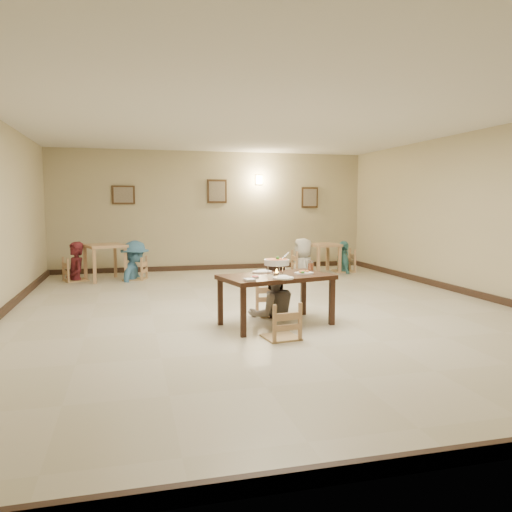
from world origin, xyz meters
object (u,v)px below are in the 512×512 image
object	(u,v)px
bg_chair_rr	(344,250)
bg_table_right	(323,249)
chair_near	(281,304)
bg_chair_ll	(75,259)
bg_chair_lr	(135,258)
main_diner	(273,264)
curry_warmer	(277,262)
bg_table_left	(105,251)
bg_diner_a	(75,242)
bg_diner_d	(344,241)
chair_far	(272,284)
main_table	(276,281)
bg_chair_rl	(303,252)
drink_glass	(311,266)
bg_diner_b	(134,241)
bg_diner_c	(303,238)

from	to	relation	value
bg_chair_rr	bg_table_right	bearing A→B (deg)	-86.37
chair_near	bg_chair_ll	bearing A→B (deg)	-69.37
bg_chair_lr	main_diner	bearing A→B (deg)	43.03
curry_warmer	bg_table_right	distance (m)	5.62
chair_near	bg_table_left	distance (m)	6.02
bg_table_left	bg_chair_lr	xyz separation A→B (m)	(0.63, -0.06, -0.18)
bg_chair_ll	bg_diner_a	world-z (taller)	bg_diner_a
bg_chair_rr	bg_diner_d	world-z (taller)	bg_diner_d
bg_chair_rr	bg_diner_d	distance (m)	0.24
bg_chair_rr	chair_far	bearing A→B (deg)	-28.55
main_table	bg_table_left	size ratio (longest dim) A/B	1.62
main_table	bg_table_right	size ratio (longest dim) A/B	2.10
bg_diner_a	bg_diner_d	distance (m)	6.32
main_diner	bg_chair_ll	xyz separation A→B (m)	(-3.24, 4.35, -0.30)
chair_far	bg_chair_rl	xyz separation A→B (m)	(2.01, 4.22, 0.04)
bg_chair_ll	bg_chair_rr	world-z (taller)	bg_chair_rr
curry_warmer	bg_chair_rr	distance (m)	5.86
main_diner	curry_warmer	xyz separation A→B (m)	(-0.13, -0.62, 0.10)
bg_table_left	bg_table_right	size ratio (longest dim) A/B	1.30
drink_glass	bg_diner_b	xyz separation A→B (m)	(-2.46, 4.53, 0.10)
main_table	bg_diner_a	distance (m)	5.83
main_table	chair_far	xyz separation A→B (m)	(0.13, 0.65, -0.15)
main_diner	bg_diner_c	distance (m)	4.76
chair_far	bg_chair_rr	xyz separation A→B (m)	(3.06, 4.19, 0.06)
main_table	bg_table_right	distance (m)	5.56
main_diner	bg_chair_rr	xyz separation A→B (m)	(3.07, 4.28, -0.26)
bg_diner_c	bg_chair_ll	bearing A→B (deg)	-81.80
main_diner	bg_chair_rl	world-z (taller)	main_diner
main_diner	curry_warmer	distance (m)	0.64
bg_chair_lr	bg_diner_a	size ratio (longest dim) A/B	0.56
main_diner	bg_chair_rl	size ratio (longest dim) A/B	1.53
bg_table_left	main_table	bearing A→B (deg)	-62.79
bg_chair_rl	bg_diner_c	world-z (taller)	bg_diner_c
main_diner	bg_diner_b	world-z (taller)	bg_diner_b
drink_glass	chair_near	bearing A→B (deg)	-128.19
bg_table_left	bg_diner_c	distance (m)	4.63
bg_chair_lr	bg_chair_ll	bearing A→B (deg)	-78.39
main_table	drink_glass	bearing A→B (deg)	9.27
bg_chair_lr	main_table	bearing A→B (deg)	39.12
chair_far	bg_diner_d	world-z (taller)	bg_diner_d
chair_near	bg_chair_rr	bearing A→B (deg)	-128.41
main_diner	drink_glass	bearing A→B (deg)	144.97
chair_far	bg_chair_ll	distance (m)	5.36
curry_warmer	bg_chair_rl	world-z (taller)	bg_chair_rl
chair_near	bg_diner_c	size ratio (longest dim) A/B	0.52
curry_warmer	bg_chair_rr	size ratio (longest dim) A/B	0.36
main_table	drink_glass	distance (m)	0.67
bg_chair_ll	bg_chair_lr	bearing A→B (deg)	-117.56
bg_chair_rl	bg_diner_a	world-z (taller)	bg_diner_a
chair_near	main_diner	xyz separation A→B (m)	(0.26, 1.26, 0.35)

